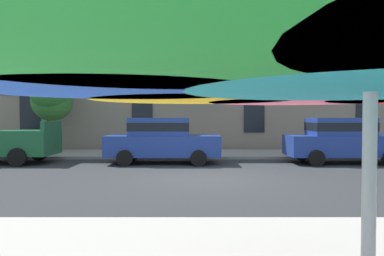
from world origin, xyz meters
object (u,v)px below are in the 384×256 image
at_px(patio_umbrella, 370,31).
at_px(street_tree_left, 50,96).
at_px(sedan_blue, 161,139).
at_px(sedan_blue_midblock, 341,139).

bearing_deg(patio_umbrella, street_tree_left, 115.22).
bearing_deg(sedan_blue, sedan_blue_midblock, 0.00).
distance_m(sedan_blue_midblock, patio_umbrella, 13.75).
height_order(street_tree_left, patio_umbrella, street_tree_left).
height_order(sedan_blue, patio_umbrella, patio_umbrella).
bearing_deg(sedan_blue_midblock, sedan_blue, 180.00).
bearing_deg(sedan_blue_midblock, patio_umbrella, -111.98).
height_order(sedan_blue_midblock, street_tree_left, street_tree_left).
bearing_deg(street_tree_left, patio_umbrella, -64.78).
distance_m(sedan_blue_midblock, street_tree_left, 13.45).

